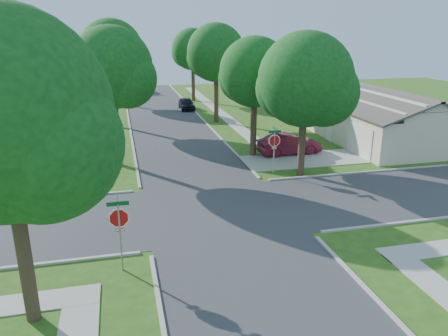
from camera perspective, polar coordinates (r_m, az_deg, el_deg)
The scene contains 21 objects.
ground at distance 22.07m, azimuth -0.98°, elevation -5.53°, with size 100.00×100.00×0.00m, color #2C4E15.
road_ns at distance 22.07m, azimuth -0.98°, elevation -5.52°, with size 7.00×100.00×0.02m, color #333335.
sidewalk_ne at distance 47.76m, azimuth -0.68°, elevation 7.39°, with size 1.20×40.00×0.04m, color #9E9B91.
sidewalk_nw at distance 46.62m, azimuth -15.55°, elevation 6.47°, with size 1.20×40.00×0.04m, color #9E9B91.
driveway at distance 30.81m, azimuth 10.54°, elevation 1.12°, with size 8.80×3.60×0.05m, color #9E9B91.
stop_sign_sw at distance 16.51m, azimuth -13.54°, elevation -6.77°, with size 1.05×0.80×2.98m.
stop_sign_ne at distance 26.95m, azimuth 6.59°, elevation 3.31°, with size 1.05×0.80×2.98m.
tree_e_near at distance 30.34m, azimuth 4.11°, elevation 11.96°, with size 4.97×4.80×8.28m.
tree_e_mid at distance 41.85m, azimuth -0.98°, elevation 14.49°, with size 5.59×5.40×9.21m.
tree_e_far at distance 54.60m, azimuth -4.08°, elevation 14.98°, with size 5.17×5.00×8.72m.
tree_w_near at distance 28.89m, azimuth -14.37°, elevation 12.10°, with size 5.38×5.20×8.97m.
tree_w_mid at distance 40.83m, azimuth -14.37°, elevation 14.20°, with size 5.80×5.60×9.56m.
tree_w_far at distance 53.86m, azimuth -14.28°, elevation 13.94°, with size 4.76×4.60×8.04m.
tree_sw_corner at distance 13.36m, azimuth -26.59°, elevation 5.12°, with size 6.21×6.00×9.55m.
tree_ne_corner at distance 26.46m, azimuth 10.68°, elevation 10.71°, with size 5.80×5.60×8.66m.
house_ne_near at distance 37.61m, azimuth 19.65°, elevation 5.76°, with size 8.42×13.60×4.23m.
house_ne_far at distance 53.34m, azimuth 9.14°, elevation 9.91°, with size 8.42×13.60×4.23m.
house_nw_far at distance 53.53m, azimuth -26.27°, elevation 8.33°, with size 8.42×13.60×4.23m.
car_driveway at distance 31.81m, azimuth 8.52°, elevation 3.12°, with size 1.58×4.54×1.50m, color #591222.
car_curb_east at distance 49.19m, azimuth -4.91°, elevation 8.37°, with size 1.52×3.79×1.29m, color black.
car_curb_west at distance 64.10m, azimuth -10.82°, elevation 10.45°, with size 2.08×5.11×1.48m, color black.
Camera 1 is at (-4.40, -19.75, 8.80)m, focal length 35.00 mm.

